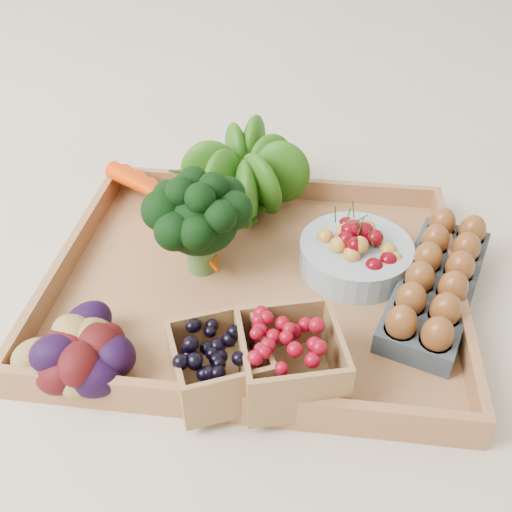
# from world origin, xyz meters

# --- Properties ---
(ground) EXTENTS (4.00, 4.00, 0.00)m
(ground) POSITION_xyz_m (0.00, 0.00, 0.00)
(ground) COLOR beige
(ground) RESTS_ON ground
(tray) EXTENTS (0.55, 0.45, 0.01)m
(tray) POSITION_xyz_m (0.00, 0.00, 0.01)
(tray) COLOR #A77146
(tray) RESTS_ON ground
(carrots) EXTENTS (0.21, 0.15, 0.05)m
(carrots) POSITION_xyz_m (-0.13, 0.11, 0.04)
(carrots) COLOR #DB3800
(carrots) RESTS_ON tray
(lettuce) EXTENTS (0.14, 0.14, 0.14)m
(lettuce) POSITION_xyz_m (-0.04, 0.19, 0.08)
(lettuce) COLOR #1D470B
(lettuce) RESTS_ON tray
(broccoli) EXTENTS (0.14, 0.14, 0.11)m
(broccoli) POSITION_xyz_m (-0.08, 0.02, 0.07)
(broccoli) COLOR black
(broccoli) RESTS_ON tray
(cherry_bowl) EXTENTS (0.16, 0.16, 0.04)m
(cherry_bowl) POSITION_xyz_m (0.14, 0.05, 0.04)
(cherry_bowl) COLOR #8C9EA5
(cherry_bowl) RESTS_ON tray
(egg_carton) EXTENTS (0.18, 0.29, 0.03)m
(egg_carton) POSITION_xyz_m (0.24, -0.00, 0.03)
(egg_carton) COLOR #394048
(egg_carton) RESTS_ON tray
(potatoes) EXTENTS (0.15, 0.15, 0.09)m
(potatoes) POSITION_xyz_m (-0.18, -0.19, 0.06)
(potatoes) COLOR #37080A
(potatoes) RESTS_ON tray
(punnet_blackberry) EXTENTS (0.14, 0.14, 0.07)m
(punnet_blackberry) POSITION_xyz_m (-0.02, -0.18, 0.05)
(punnet_blackberry) COLOR black
(punnet_blackberry) RESTS_ON tray
(punnet_raspberry) EXTENTS (0.14, 0.14, 0.08)m
(punnet_raspberry) POSITION_xyz_m (0.06, -0.17, 0.05)
(punnet_raspberry) COLOR maroon
(punnet_raspberry) RESTS_ON tray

